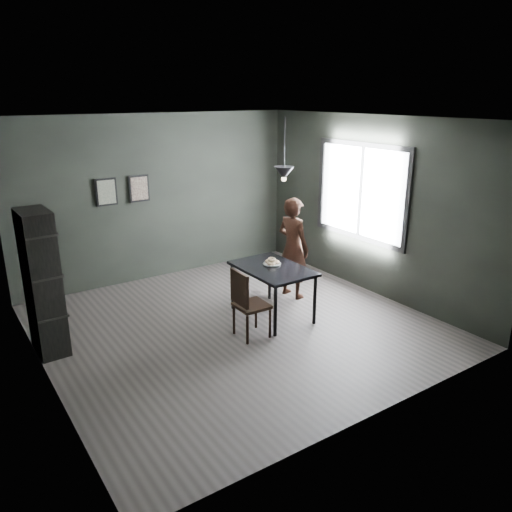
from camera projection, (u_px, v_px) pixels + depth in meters
ground at (237, 326)px, 6.98m from camera, size 5.00×5.00×0.00m
back_wall at (159, 198)px, 8.52m from camera, size 5.00×0.10×2.80m
ceiling at (235, 119)px, 6.11m from camera, size 5.00×5.00×0.02m
window_assembly at (361, 192)px, 7.96m from camera, size 0.04×1.96×1.56m
cafe_table at (272, 272)px, 7.09m from camera, size 0.80×1.20×0.75m
white_plate at (272, 264)px, 7.18m from camera, size 0.23×0.23×0.01m
donut_pile at (272, 262)px, 7.17m from camera, size 0.21×0.21×0.09m
woman at (293, 248)px, 7.78m from camera, size 0.48×0.64×1.60m
wood_chair at (246, 300)px, 6.49m from camera, size 0.42×0.42×0.94m
shelf_unit at (42, 283)px, 6.04m from camera, size 0.36×0.61×1.81m
pendant_lamp at (284, 173)px, 6.88m from camera, size 0.28×0.28×0.86m
framed_print_left at (106, 192)px, 7.95m from camera, size 0.34×0.04×0.44m
framed_print_right at (139, 188)px, 8.24m from camera, size 0.34×0.04×0.44m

